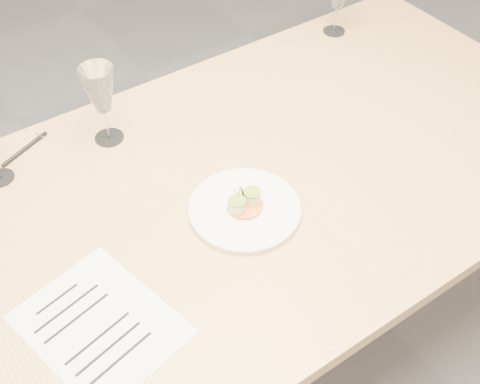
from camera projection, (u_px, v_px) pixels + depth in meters
ground at (187, 371)px, 1.95m from camera, size 7.00×7.00×0.00m
dining_table at (169, 236)px, 1.46m from camera, size 2.40×1.00×0.75m
dinner_plate at (245, 208)px, 1.41m from camera, size 0.26×0.26×0.07m
recipe_sheet at (100, 324)px, 1.21m from camera, size 0.31×0.36×0.00m
ballpoint_pen at (25, 149)px, 1.57m from camera, size 0.14×0.07×0.01m
wine_glass_2 at (100, 91)px, 1.49m from camera, size 0.09×0.09×0.22m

